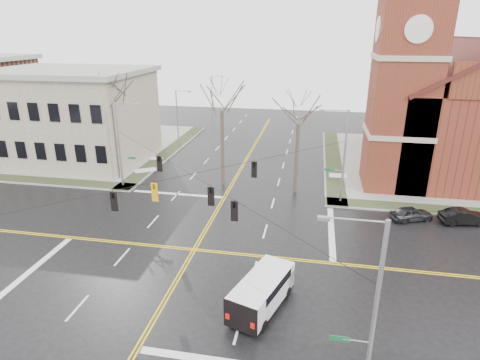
% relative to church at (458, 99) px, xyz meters
% --- Properties ---
extents(ground, '(120.00, 120.00, 0.00)m').
position_rel_church_xyz_m(ground, '(-24.76, -24.78, -8.43)').
color(ground, black).
rests_on(ground, ground).
extents(sidewalks, '(80.00, 80.00, 0.17)m').
position_rel_church_xyz_m(sidewalks, '(-24.76, -24.78, -8.36)').
color(sidewalks, gray).
rests_on(sidewalks, ground).
extents(road_markings, '(100.00, 100.00, 0.01)m').
position_rel_church_xyz_m(road_markings, '(-24.76, -24.78, -8.43)').
color(road_markings, gold).
rests_on(road_markings, ground).
extents(church, '(24.28, 27.48, 27.50)m').
position_rel_church_xyz_m(church, '(0.00, 0.00, 0.00)').
color(church, brown).
rests_on(church, ground).
extents(civic_building_a, '(18.00, 14.00, 11.00)m').
position_rel_church_xyz_m(civic_building_a, '(-46.76, -4.78, -2.93)').
color(civic_building_a, gray).
rests_on(civic_building_a, ground).
extents(signal_pole_ne, '(2.75, 0.22, 9.00)m').
position_rel_church_xyz_m(signal_pole_ne, '(-13.44, -13.28, -3.48)').
color(signal_pole_ne, gray).
rests_on(signal_pole_ne, ground).
extents(signal_pole_nw, '(2.75, 0.22, 9.00)m').
position_rel_church_xyz_m(signal_pole_nw, '(-36.09, -13.28, -3.48)').
color(signal_pole_nw, gray).
rests_on(signal_pole_nw, ground).
extents(signal_pole_se, '(2.75, 0.22, 9.00)m').
position_rel_church_xyz_m(signal_pole_se, '(-13.44, -36.28, -3.48)').
color(signal_pole_se, gray).
rests_on(signal_pole_se, ground).
extents(span_wires, '(23.02, 23.02, 0.03)m').
position_rel_church_xyz_m(span_wires, '(-24.76, -24.78, -2.23)').
color(span_wires, black).
rests_on(span_wires, ground).
extents(traffic_signals, '(8.21, 8.26, 1.30)m').
position_rel_church_xyz_m(traffic_signals, '(-24.76, -25.45, -2.98)').
color(traffic_signals, black).
rests_on(traffic_signals, ground).
extents(streetlight_north_a, '(2.30, 0.20, 8.00)m').
position_rel_church_xyz_m(streetlight_north_a, '(-35.42, 3.22, -3.97)').
color(streetlight_north_a, gray).
rests_on(streetlight_north_a, ground).
extents(streetlight_north_b, '(2.30, 0.20, 8.00)m').
position_rel_church_xyz_m(streetlight_north_b, '(-35.42, 23.22, -3.97)').
color(streetlight_north_b, gray).
rests_on(streetlight_north_b, ground).
extents(cargo_van, '(3.70, 5.79, 2.06)m').
position_rel_church_xyz_m(cargo_van, '(-18.64, -30.49, -7.21)').
color(cargo_van, white).
rests_on(cargo_van, ground).
extents(parked_car_a, '(4.00, 2.75, 1.26)m').
position_rel_church_xyz_m(parked_car_a, '(-7.28, -16.23, -7.80)').
color(parked_car_a, black).
rests_on(parked_car_a, ground).
extents(parked_car_b, '(4.25, 2.16, 1.34)m').
position_rel_church_xyz_m(parked_car_b, '(-2.93, -16.13, -7.76)').
color(parked_car_b, black).
rests_on(parked_car_b, ground).
extents(tree_nw_far, '(4.00, 4.00, 12.47)m').
position_rel_church_xyz_m(tree_nw_far, '(-37.85, -11.10, 0.58)').
color(tree_nw_far, '#322B1F').
rests_on(tree_nw_far, ground).
extents(tree_nw_near, '(4.00, 4.00, 11.97)m').
position_rel_church_xyz_m(tree_nw_near, '(-25.74, -10.58, 0.22)').
color(tree_nw_near, '#322B1F').
rests_on(tree_nw_near, ground).
extents(tree_ne, '(4.00, 4.00, 10.55)m').
position_rel_church_xyz_m(tree_ne, '(-17.83, -11.29, -0.79)').
color(tree_ne, '#322B1F').
rests_on(tree_ne, ground).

